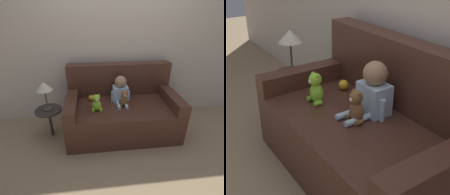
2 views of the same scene
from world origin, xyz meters
TOP-DOWN VIEW (x-y plane):
  - ground_plane at (0.00, 0.00)m, footprint 12.00×12.00m
  - couch at (0.00, 0.06)m, footprint 1.63×0.92m
  - person_baby at (-0.01, 0.12)m, footprint 0.29×0.37m
  - teddy_bear_brown at (0.02, -0.05)m, footprint 0.14×0.11m
  - plush_toy_side at (-0.38, -0.14)m, footprint 0.14×0.11m
  - toy_ball at (-0.46, 0.17)m, footprint 0.09×0.09m
  - side_table at (-1.07, -0.01)m, footprint 0.37×0.37m

SIDE VIEW (x-z plane):
  - ground_plane at x=0.00m, z-range 0.00..0.00m
  - couch at x=0.00m, z-range -0.16..0.83m
  - toy_ball at x=-0.46m, z-range 0.48..0.56m
  - teddy_bear_brown at x=0.02m, z-range 0.47..0.70m
  - plush_toy_side at x=-0.38m, z-range 0.47..0.71m
  - side_table at x=-1.07m, z-range 0.20..1.08m
  - person_baby at x=-0.01m, z-range 0.45..0.85m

